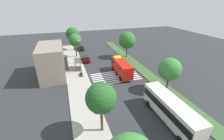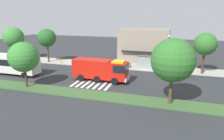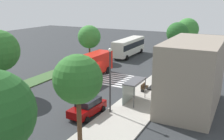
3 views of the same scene
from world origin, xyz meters
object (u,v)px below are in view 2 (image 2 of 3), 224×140
bus_stop_shelter (147,60)px  bench_near_shelter (127,65)px  sidewalk_tree_center (205,44)px  median_tree_west (173,60)px  transit_bus (10,63)px  fire_hydrant (61,62)px  sidewalk_tree_far_west (14,38)px  fire_truck (102,69)px  median_tree_far_west (24,57)px  street_lamp (168,51)px  sidewalk_tree_west (47,38)px  parked_car_west (175,71)px

bus_stop_shelter → bench_near_shelter: (-4.00, 0.01, -1.30)m
sidewalk_tree_center → median_tree_west: median_tree_west is taller
transit_bus → fire_hydrant: 10.54m
sidewalk_tree_far_west → fire_truck: bearing=-19.9°
bus_stop_shelter → sidewalk_tree_far_west: 30.44m
bus_stop_shelter → bench_near_shelter: bearing=179.8°
bus_stop_shelter → bench_near_shelter: bus_stop_shelter is taller
sidewalk_tree_far_west → bus_stop_shelter: bearing=0.7°
bus_stop_shelter → fire_hydrant: size_ratio=5.00×
bench_near_shelter → sidewalk_tree_far_west: sidewalk_tree_far_west is taller
fire_truck → sidewalk_tree_far_west: sidewalk_tree_far_west is taller
median_tree_far_west → median_tree_west: bearing=0.0°
street_lamp → sidewalk_tree_west: size_ratio=0.92×
bench_near_shelter → median_tree_west: size_ratio=0.21×
fire_hydrant → transit_bus: bearing=-114.8°
bench_near_shelter → street_lamp: bearing=-5.8°
sidewalk_tree_center → bus_stop_shelter: bearing=177.8°
transit_bus → sidewalk_tree_center: bearing=-162.9°
fire_truck → sidewalk_tree_west: sidewalk_tree_west is taller
transit_bus → sidewalk_tree_center: 34.13m
median_tree_far_west → bench_near_shelter: bearing=53.1°
transit_bus → fire_hydrant: (4.37, 9.46, -1.60)m
parked_car_west → bench_near_shelter: bearing=167.1°
street_lamp → median_tree_west: median_tree_west is taller
sidewalk_tree_far_west → median_tree_far_west: (14.83, -14.85, -0.67)m
bus_stop_shelter → median_tree_far_west: median_tree_far_west is taller
transit_bus → sidewalk_tree_center: size_ratio=1.51×
bench_near_shelter → median_tree_west: (8.76, -15.25, 4.79)m
fire_truck → transit_bus: bearing=-174.6°
bus_stop_shelter → fire_truck: bearing=-122.9°
fire_hydrant → parked_car_west: bearing=-4.1°
street_lamp → sidewalk_tree_west: bearing=179.1°
transit_bus → sidewalk_tree_west: (1.10, 9.96, 3.27)m
median_tree_west → fire_hydrant: size_ratio=11.08×
median_tree_far_west → fire_truck: bearing=32.6°
bus_stop_shelter → median_tree_west: bearing=-72.6°
bus_stop_shelter → street_lamp: size_ratio=0.53×
median_tree_far_west → median_tree_west: size_ratio=0.84×
bench_near_shelter → median_tree_far_west: 19.46m
parked_car_west → sidewalk_tree_west: size_ratio=0.62×
parked_car_west → bench_near_shelter: size_ratio=2.80×
transit_bus → sidewalk_tree_far_west: 12.91m
street_lamp → median_tree_west: size_ratio=0.86×
bus_stop_shelter → sidewalk_tree_center: sidewalk_tree_center is taller
fire_truck → street_lamp: street_lamp is taller
median_tree_far_west → sidewalk_tree_far_west: bearing=135.0°
fire_truck → sidewalk_tree_west: 18.24m
sidewalk_tree_center → fire_hydrant: size_ratio=10.26×
parked_car_west → bench_near_shelter: 9.55m
street_lamp → median_tree_west: (1.02, -14.45, 1.36)m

